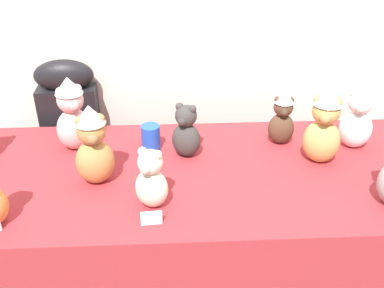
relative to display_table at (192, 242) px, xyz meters
The scene contains 11 objects.
display_table is the anchor object (origin of this frame).
instrument_case 0.80m from the display_table, 137.26° to the left, with size 0.29×0.13×1.03m.
teddy_bear_caramel 0.64m from the display_table, behind, with size 0.17×0.15×0.31m.
teddy_bear_blush 0.74m from the display_table, 157.05° to the left, with size 0.19×0.18×0.32m.
teddy_bear_snow 0.87m from the display_table, 12.73° to the left, with size 0.17×0.15×0.26m.
teddy_bear_cocoa 0.66m from the display_table, 27.47° to the left, with size 0.12×0.11×0.25m.
teddy_bear_charcoal 0.49m from the display_table, 98.82° to the left, with size 0.15×0.14×0.23m.
teddy_bear_honey 0.74m from the display_table, ahead, with size 0.18×0.17×0.32m.
teddy_bear_cream 0.54m from the display_table, 125.01° to the right, with size 0.15×0.14×0.23m.
party_cup_blue 0.49m from the display_table, 133.01° to the left, with size 0.08×0.08×0.11m, color blue.
name_card_front_left 0.53m from the display_table, 115.31° to the right, with size 0.07×0.01×0.05m, color white.
Camera 1 is at (-0.07, -1.15, 1.66)m, focal length 39.96 mm.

